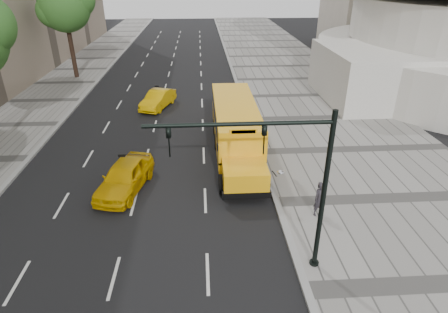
{
  "coord_description": "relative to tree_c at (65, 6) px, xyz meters",
  "views": [
    {
      "loc": [
        2.45,
        -20.65,
        10.33
      ],
      "look_at": [
        3.5,
        -4.0,
        1.9
      ],
      "focal_mm": 30.0,
      "sensor_mm": 36.0,
      "label": 1
    }
  ],
  "objects": [
    {
      "name": "ground",
      "position": [
        10.41,
        -18.94,
        -7.07
      ],
      "size": [
        140.0,
        140.0,
        0.0
      ],
      "primitive_type": "plane",
      "color": "black",
      "rests_on": "ground"
    },
    {
      "name": "sidewalk_museum",
      "position": [
        22.41,
        -18.94,
        -6.99
      ],
      "size": [
        12.0,
        140.0,
        0.15
      ],
      "primitive_type": "cube",
      "color": "gray",
      "rests_on": "ground"
    },
    {
      "name": "curb_museum",
      "position": [
        16.41,
        -18.94,
        -6.99
      ],
      "size": [
        0.3,
        140.0,
        0.15
      ],
      "primitive_type": "cube",
      "color": "gray",
      "rests_on": "ground"
    },
    {
      "name": "curb_far",
      "position": [
        2.41,
        -18.94,
        -6.99
      ],
      "size": [
        0.3,
        140.0,
        0.15
      ],
      "primitive_type": "cube",
      "color": "gray",
      "rests_on": "ground"
    },
    {
      "name": "tree_c",
      "position": [
        0.0,
        0.0,
        0.0
      ],
      "size": [
        5.5,
        4.89,
        9.47
      ],
      "color": "black",
      "rests_on": "ground"
    },
    {
      "name": "school_bus",
      "position": [
        14.91,
        -18.37,
        -5.3
      ],
      "size": [
        2.96,
        11.56,
        3.19
      ],
      "color": "#FFAF11",
      "rests_on": "ground"
    },
    {
      "name": "taxi_near",
      "position": [
        8.83,
        -22.7,
        -6.28
      ],
      "size": [
        2.88,
        4.9,
        1.56
      ],
      "primitive_type": "imported",
      "rotation": [
        0.0,
        0.0,
        -0.24
      ],
      "color": "#D39D03",
      "rests_on": "ground"
    },
    {
      "name": "taxi_far",
      "position": [
        9.31,
        -9.86,
        -6.36
      ],
      "size": [
        2.83,
        4.54,
        1.41
      ],
      "primitive_type": "imported",
      "rotation": [
        0.0,
        0.0,
        -0.34
      ],
      "color": "#D39D03",
      "rests_on": "ground"
    },
    {
      "name": "pedestrian",
      "position": [
        18.08,
        -25.7,
        -6.07
      ],
      "size": [
        0.7,
        0.56,
        1.69
      ],
      "primitive_type": "imported",
      "rotation": [
        0.0,
        0.0,
        0.28
      ],
      "color": "#29252B",
      "rests_on": "sidewalk_museum"
    },
    {
      "name": "traffic_signal",
      "position": [
        15.6,
        -28.85,
        -2.97
      ],
      "size": [
        6.18,
        0.36,
        6.4
      ],
      "color": "black",
      "rests_on": "ground"
    }
  ]
}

